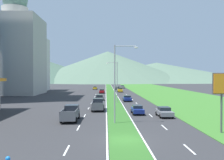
{
  "coord_description": "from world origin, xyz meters",
  "views": [
    {
      "loc": [
        -1.89,
        -22.66,
        6.11
      ],
      "look_at": [
        -0.25,
        38.39,
        5.11
      ],
      "focal_mm": 38.53,
      "sensor_mm": 36.0,
      "label": 1
    }
  ],
  "objects_px": {
    "street_lamp_mid": "(116,80)",
    "car_0": "(122,87)",
    "car_6": "(95,88)",
    "car_5": "(137,110)",
    "pickup_truck_1": "(71,113)",
    "car_4": "(164,112)",
    "car_1": "(120,90)",
    "pickup_truck_0": "(98,105)",
    "car_3": "(118,88)",
    "street_lamp_near": "(117,79)",
    "car_7": "(102,91)",
    "car_8": "(100,97)",
    "car_9": "(127,98)"
  },
  "relations": [
    {
      "from": "car_9",
      "to": "pickup_truck_0",
      "type": "xyz_separation_m",
      "value": [
        -6.65,
        -15.31,
        0.26
      ]
    },
    {
      "from": "car_5",
      "to": "pickup_truck_1",
      "type": "bearing_deg",
      "value": -61.9
    },
    {
      "from": "car_6",
      "to": "car_8",
      "type": "relative_size",
      "value": 0.89
    },
    {
      "from": "street_lamp_near",
      "to": "car_1",
      "type": "xyz_separation_m",
      "value": [
        4.04,
        60.3,
        -4.97
      ]
    },
    {
      "from": "car_6",
      "to": "pickup_truck_1",
      "type": "relative_size",
      "value": 0.76
    },
    {
      "from": "car_1",
      "to": "street_lamp_mid",
      "type": "bearing_deg",
      "value": -4.94
    },
    {
      "from": "car_4",
      "to": "car_9",
      "type": "distance_m",
      "value": 22.83
    },
    {
      "from": "car_8",
      "to": "car_6",
      "type": "bearing_deg",
      "value": 3.83
    },
    {
      "from": "street_lamp_mid",
      "to": "car_0",
      "type": "xyz_separation_m",
      "value": [
        6.16,
        66.01,
        -4.54
      ]
    },
    {
      "from": "car_4",
      "to": "car_6",
      "type": "relative_size",
      "value": 1.03
    },
    {
      "from": "street_lamp_near",
      "to": "car_7",
      "type": "height_order",
      "value": "street_lamp_near"
    },
    {
      "from": "car_3",
      "to": "car_4",
      "type": "height_order",
      "value": "car_3"
    },
    {
      "from": "car_5",
      "to": "pickup_truck_0",
      "type": "height_order",
      "value": "pickup_truck_0"
    },
    {
      "from": "car_5",
      "to": "car_7",
      "type": "xyz_separation_m",
      "value": [
        -6.45,
        47.22,
        0.03
      ]
    },
    {
      "from": "street_lamp_mid",
      "to": "car_1",
      "type": "xyz_separation_m",
      "value": [
        3.18,
        36.85,
        -4.51
      ]
    },
    {
      "from": "car_7",
      "to": "car_1",
      "type": "bearing_deg",
      "value": -51.52
    },
    {
      "from": "car_8",
      "to": "car_0",
      "type": "bearing_deg",
      "value": -9.49
    },
    {
      "from": "car_3",
      "to": "pickup_truck_1",
      "type": "relative_size",
      "value": 0.82
    },
    {
      "from": "car_6",
      "to": "pickup_truck_0",
      "type": "bearing_deg",
      "value": -177.04
    },
    {
      "from": "car_3",
      "to": "car_5",
      "type": "xyz_separation_m",
      "value": [
        -0.26,
        -67.38,
        -0.06
      ]
    },
    {
      "from": "street_lamp_mid",
      "to": "car_0",
      "type": "relative_size",
      "value": 2.05
    },
    {
      "from": "pickup_truck_0",
      "to": "car_5",
      "type": "bearing_deg",
      "value": -125.03
    },
    {
      "from": "car_8",
      "to": "car_9",
      "type": "relative_size",
      "value": 1.12
    },
    {
      "from": "car_5",
      "to": "car_6",
      "type": "distance_m",
      "value": 71.29
    },
    {
      "from": "street_lamp_near",
      "to": "pickup_truck_1",
      "type": "xyz_separation_m",
      "value": [
        -6.3,
        2.33,
        -4.8
      ]
    },
    {
      "from": "car_6",
      "to": "pickup_truck_1",
      "type": "bearing_deg",
      "value": 179.98
    },
    {
      "from": "pickup_truck_1",
      "to": "car_6",
      "type": "bearing_deg",
      "value": -0.02
    },
    {
      "from": "car_4",
      "to": "pickup_truck_1",
      "type": "bearing_deg",
      "value": -79.16
    },
    {
      "from": "car_7",
      "to": "car_8",
      "type": "bearing_deg",
      "value": 179.56
    },
    {
      "from": "car_0",
      "to": "car_5",
      "type": "distance_m",
      "value": 81.89
    },
    {
      "from": "car_0",
      "to": "car_3",
      "type": "bearing_deg",
      "value": -12.19
    },
    {
      "from": "car_6",
      "to": "car_0",
      "type": "bearing_deg",
      "value": -49.81
    },
    {
      "from": "street_lamp_near",
      "to": "pickup_truck_0",
      "type": "relative_size",
      "value": 1.87
    },
    {
      "from": "car_6",
      "to": "car_3",
      "type": "bearing_deg",
      "value": -107.56
    },
    {
      "from": "car_6",
      "to": "pickup_truck_0",
      "type": "xyz_separation_m",
      "value": [
        3.42,
        -66.05,
        0.26
      ]
    },
    {
      "from": "car_0",
      "to": "car_1",
      "type": "relative_size",
      "value": 1.12
    },
    {
      "from": "car_1",
      "to": "pickup_truck_0",
      "type": "relative_size",
      "value": 0.75
    },
    {
      "from": "car_5",
      "to": "pickup_truck_1",
      "type": "relative_size",
      "value": 0.74
    },
    {
      "from": "car_6",
      "to": "pickup_truck_0",
      "type": "distance_m",
      "value": 66.14
    },
    {
      "from": "street_lamp_near",
      "to": "car_8",
      "type": "distance_m",
      "value": 30.09
    },
    {
      "from": "street_lamp_near",
      "to": "car_6",
      "type": "bearing_deg",
      "value": 94.59
    },
    {
      "from": "car_8",
      "to": "pickup_truck_0",
      "type": "bearing_deg",
      "value": -179.49
    },
    {
      "from": "car_3",
      "to": "car_5",
      "type": "relative_size",
      "value": 1.11
    },
    {
      "from": "car_0",
      "to": "car_1",
      "type": "height_order",
      "value": "car_1"
    },
    {
      "from": "street_lamp_near",
      "to": "car_8",
      "type": "relative_size",
      "value": 2.2
    },
    {
      "from": "street_lamp_mid",
      "to": "car_9",
      "type": "relative_size",
      "value": 2.27
    },
    {
      "from": "car_1",
      "to": "pickup_truck_0",
      "type": "distance_m",
      "value": 48.6
    },
    {
      "from": "car_7",
      "to": "car_8",
      "type": "relative_size",
      "value": 1.02
    },
    {
      "from": "car_3",
      "to": "street_lamp_mid",
      "type": "bearing_deg",
      "value": -3.37
    },
    {
      "from": "car_3",
      "to": "car_5",
      "type": "distance_m",
      "value": 67.38
    }
  ]
}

